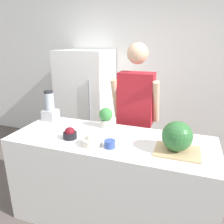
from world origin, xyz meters
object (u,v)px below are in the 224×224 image
at_px(refrigerator, 87,103).
at_px(blender, 50,108).
at_px(person, 135,118).
at_px(potted_plant, 106,117).
at_px(bowl_small_blue, 110,144).
at_px(watermelon, 177,136).
at_px(bowl_cream, 92,141).
at_px(bowl_cherries, 70,134).

distance_m(refrigerator, blender, 1.07).
height_order(person, potted_plant, person).
bearing_deg(person, bowl_small_blue, -92.47).
xyz_separation_m(watermelon, blender, (-1.42, 0.31, 0.00)).
relative_size(watermelon, bowl_cream, 1.40).
bearing_deg(bowl_small_blue, bowl_cherries, 173.25).
xyz_separation_m(person, bowl_cream, (-0.20, -0.80, 0.03)).
bearing_deg(bowl_cream, bowl_small_blue, 1.74).
height_order(bowl_cherries, potted_plant, potted_plant).
distance_m(watermelon, bowl_cherries, 0.96).
relative_size(refrigerator, watermelon, 6.68).
bearing_deg(blender, potted_plant, 0.97).
height_order(bowl_small_blue, potted_plant, potted_plant).
height_order(person, bowl_cream, person).
relative_size(watermelon, potted_plant, 1.19).
bearing_deg(bowl_cherries, person, 59.00).
xyz_separation_m(person, bowl_cherries, (-0.45, -0.75, 0.04)).
bearing_deg(blender, person, 22.37).
bearing_deg(bowl_cherries, bowl_small_blue, -6.75).
relative_size(refrigerator, blender, 4.82).
bearing_deg(bowl_cherries, potted_plant, 60.74).
bearing_deg(potted_plant, blender, -179.03).
bearing_deg(bowl_cherries, bowl_cream, -12.33).
height_order(refrigerator, person, person).
bearing_deg(bowl_cherries, watermelon, 3.90).
relative_size(bowl_cream, blender, 0.52).
bearing_deg(refrigerator, bowl_cherries, -70.18).
bearing_deg(watermelon, blender, 167.82).
bearing_deg(potted_plant, bowl_small_blue, -65.17).
distance_m(person, bowl_small_blue, 0.80).
relative_size(person, watermelon, 7.15).
relative_size(refrigerator, person, 0.93).
distance_m(bowl_small_blue, potted_plant, 0.48).
height_order(watermelon, bowl_cream, watermelon).
relative_size(person, bowl_small_blue, 18.43).
height_order(person, bowl_cherries, person).
bearing_deg(person, potted_plant, -122.76).
bearing_deg(bowl_cherries, refrigerator, 109.82).
height_order(blender, potted_plant, blender).
bearing_deg(blender, bowl_small_blue, -25.59).
relative_size(bowl_cherries, bowl_cream, 0.72).
height_order(watermelon, potted_plant, watermelon).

